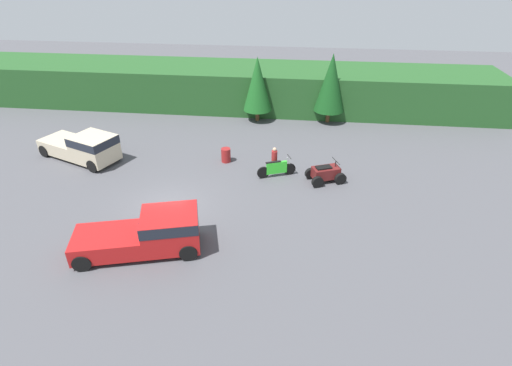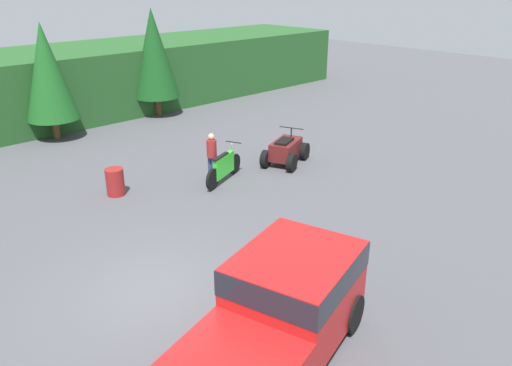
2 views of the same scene
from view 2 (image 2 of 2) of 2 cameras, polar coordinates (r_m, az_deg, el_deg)
The scene contains 8 objects.
ground_plane at distance 11.55m, azimuth -11.21°, elevation -12.23°, with size 80.00×80.00×0.00m, color #4C4C51.
tree_left at distance 22.61m, azimuth -22.78°, elevation 11.61°, with size 2.13×2.13×4.83m.
tree_mid_left at distance 25.28m, azimuth -11.59°, elevation 14.28°, with size 2.26×2.26×5.13m.
pickup_truck_red at distance 9.10m, azimuth 1.85°, elevation -15.24°, with size 5.65×3.36×1.78m.
dirt_bike at distance 16.93m, azimuth -3.69°, elevation 1.79°, with size 2.19×1.04×1.19m.
quad_atv at distance 18.57m, azimuth 3.40°, elevation 3.70°, with size 2.35×1.90×1.24m.
rider_person at distance 17.00m, azimuth -5.07°, elevation 3.24°, with size 0.36×0.36×1.64m.
steel_barrel at distance 16.48m, azimuth -15.80°, elevation 0.12°, with size 0.58×0.58×0.88m.
Camera 2 is at (-4.80, -8.22, 6.53)m, focal length 35.00 mm.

